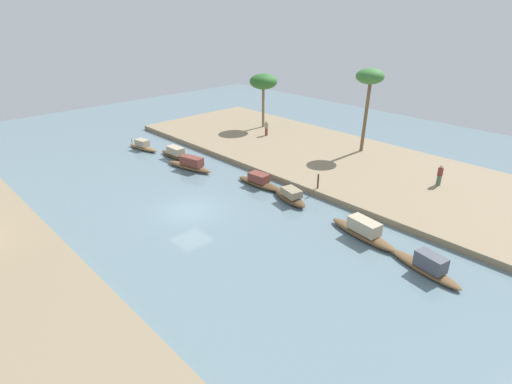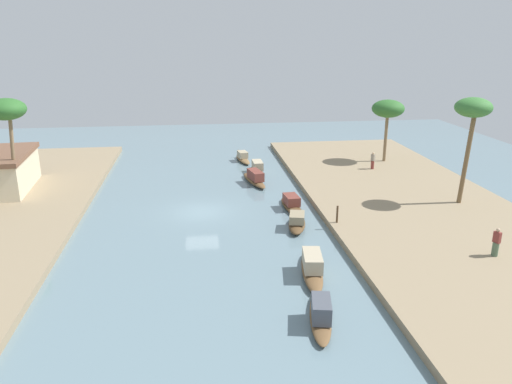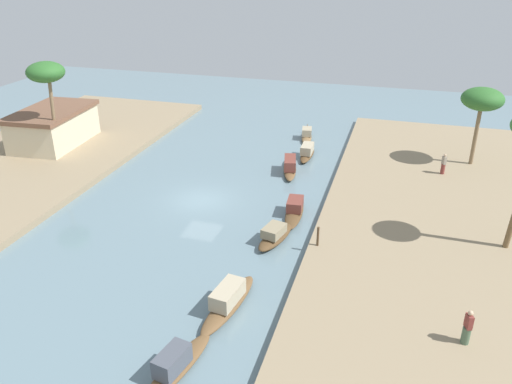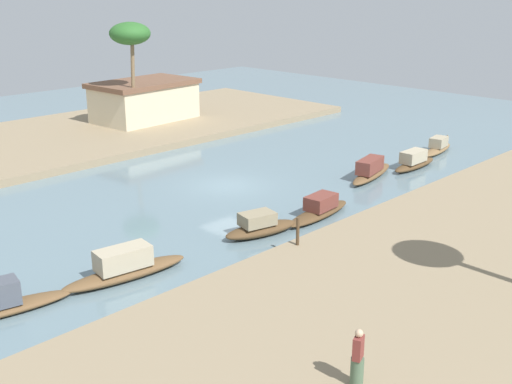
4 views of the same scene
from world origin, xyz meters
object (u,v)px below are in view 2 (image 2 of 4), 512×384
Objects in this scene: sampan_near_left_bank at (257,168)px; palm_tree_left_far at (388,109)px; sampan_open_hull at (297,222)px; mooring_post at (337,214)px; sampan_upstream_small at (255,178)px; sampan_with_red_awning at (292,205)px; person_on_near_bank at (373,161)px; palm_tree_left_near at (473,111)px; person_by_mooring at (496,244)px; sampan_downstream_large at (243,158)px; palm_tree_right_tall at (6,111)px; sampan_with_tall_canopy at (321,313)px; sampan_midstream at (312,267)px.

palm_tree_left_far is (1.10, -13.15, 5.25)m from sampan_near_left_bank.
mooring_post is at bearing -87.24° from sampan_open_hull.
palm_tree_left_far is at bearing -84.07° from sampan_upstream_small.
sampan_upstream_small is at bearing 10.20° from sampan_with_red_awning.
person_on_near_bank reaches higher than sampan_upstream_small.
mooring_post reaches higher than sampan_with_red_awning.
mooring_post is 12.74m from palm_tree_left_near.
person_by_mooring is (-6.78, -10.29, 0.78)m from sampan_open_hull.
palm_tree_left_far reaches higher than mooring_post.
person_by_mooring is (-19.52, -0.29, 0.01)m from person_on_near_bank.
sampan_near_left_bank is at bearing -177.81° from sampan_downstream_large.
palm_tree_left_near is at bearing -101.09° from sampan_with_red_awning.
palm_tree_right_tall is (4.05, 21.06, 6.92)m from sampan_with_red_awning.
palm_tree_left_near is at bearing -175.46° from palm_tree_left_far.
sampan_upstream_small is at bearing 108.67° from palm_tree_left_far.
sampan_upstream_small is 1.07× the size of sampan_with_tall_canopy.
sampan_upstream_small is 21.32m from person_by_mooring.
sampan_with_red_awning is at bearing -177.32° from sampan_upstream_small.
sampan_open_hull is at bearing 36.39° from person_by_mooring.
sampan_with_red_awning is 15.37m from sampan_with_tall_canopy.
person_by_mooring reaches higher than sampan_downstream_large.
person_on_near_bank is 31.66m from palm_tree_right_tall.
sampan_upstream_small is 11.03m from sampan_open_hull.
sampan_midstream is at bearing 179.78° from sampan_near_left_bank.
palm_tree_left_far is (13.16, 1.05, -1.75)m from palm_tree_left_near.
palm_tree_left_near is at bearing -99.00° from palm_tree_right_tall.
sampan_near_left_bank is (14.49, 0.89, 0.03)m from sampan_open_hull.
sampan_upstream_small is 0.83× the size of palm_tree_left_far.
sampan_downstream_large is at bearing 42.36° from palm_tree_left_near.
palm_tree_right_tall is (7.82, 20.67, 6.89)m from sampan_open_hull.
palm_tree_right_tall is at bearing 111.16° from sampan_downstream_large.
mooring_post is at bearing -156.92° from sampan_with_red_awning.
sampan_downstream_large is at bearing 10.80° from sampan_near_left_bank.
palm_tree_right_tall is (-3.10, 19.08, 6.84)m from sampan_upstream_small.
sampan_downstream_large is at bearing 18.74° from sampan_open_hull.
sampan_upstream_small is 17.83m from sampan_midstream.
sampan_near_left_bank is 26.02m from sampan_with_tall_canopy.
mooring_post is at bearing -57.15° from person_on_near_bank.
person_by_mooring reaches higher than mooring_post.
sampan_with_tall_canopy is at bearing 178.10° from sampan_near_left_bank.
sampan_midstream is 0.68× the size of palm_tree_right_tall.
palm_tree_left_near is (2.93, -10.63, 6.38)m from mooring_post.
sampan_with_red_awning is 2.79× the size of person_by_mooring.
palm_tree_right_tall reaches higher than sampan_with_tall_canopy.
palm_tree_right_tall is at bearing -109.09° from person_on_near_bank.
sampan_with_red_awning is 1.14× the size of sampan_downstream_large.
sampan_with_red_awning is 14.49m from person_by_mooring.
person_by_mooring is 1.42× the size of mooring_post.
sampan_upstream_small is 18.50m from palm_tree_left_near.
sampan_near_left_bank is at bearing -71.35° from palm_tree_right_tall.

